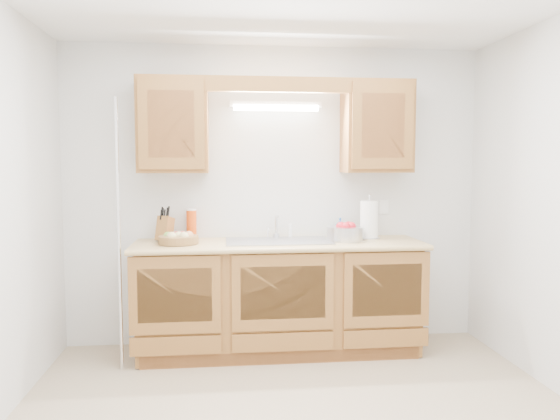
{
  "coord_description": "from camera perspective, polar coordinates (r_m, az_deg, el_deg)",
  "views": [
    {
      "loc": [
        -0.46,
        -3.11,
        1.52
      ],
      "look_at": [
        -0.03,
        0.85,
        1.18
      ],
      "focal_mm": 35.0,
      "sensor_mm": 36.0,
      "label": 1
    }
  ],
  "objects": [
    {
      "name": "fruit_basket",
      "position": [
        4.32,
        -10.54,
        -2.95
      ],
      "size": [
        0.38,
        0.38,
        0.1
      ],
      "rotation": [
        0.0,
        0.0,
        -0.26
      ],
      "color": "olive",
      "rests_on": "countertop"
    },
    {
      "name": "soap_bottle",
      "position": [
        4.63,
        6.31,
        -1.85
      ],
      "size": [
        0.1,
        0.1,
        0.17
      ],
      "primitive_type": "imported",
      "rotation": [
        0.0,
        0.0,
        -0.44
      ],
      "color": "blue",
      "rests_on": "countertop"
    },
    {
      "name": "room",
      "position": [
        3.15,
        2.16,
        -0.11
      ],
      "size": [
        3.52,
        3.5,
        2.5
      ],
      "color": "tan",
      "rests_on": "ground"
    },
    {
      "name": "apple_bowl",
      "position": [
        4.45,
        6.83,
        -2.35
      ],
      "size": [
        0.36,
        0.36,
        0.15
      ],
      "rotation": [
        0.0,
        0.0,
        -0.23
      ],
      "color": "silver",
      "rests_on": "countertop"
    },
    {
      "name": "upper_cabinet_left",
      "position": [
        4.47,
        -11.09,
        8.65
      ],
      "size": [
        0.55,
        0.33,
        0.75
      ],
      "primitive_type": "cube",
      "color": "brown",
      "rests_on": "room"
    },
    {
      "name": "upper_cabinet_right",
      "position": [
        4.63,
        10.06,
        8.52
      ],
      "size": [
        0.55,
        0.33,
        0.75
      ],
      "primitive_type": "cube",
      "color": "brown",
      "rests_on": "room"
    },
    {
      "name": "knife_block",
      "position": [
        4.5,
        -11.94,
        -1.87
      ],
      "size": [
        0.16,
        0.19,
        0.29
      ],
      "rotation": [
        0.0,
        0.0,
        -0.43
      ],
      "color": "brown",
      "rests_on": "countertop"
    },
    {
      "name": "outlet_plate",
      "position": [
        4.82,
        10.79,
        0.34
      ],
      "size": [
        0.08,
        0.01,
        0.12
      ],
      "primitive_type": "cube",
      "color": "white",
      "rests_on": "room"
    },
    {
      "name": "base_cabinets",
      "position": [
        4.46,
        -0.13,
        -9.18
      ],
      "size": [
        2.2,
        0.6,
        0.86
      ],
      "primitive_type": "cube",
      "color": "brown",
      "rests_on": "ground"
    },
    {
      "name": "sponge",
      "position": [
        4.7,
        6.13,
        -2.69
      ],
      "size": [
        0.11,
        0.08,
        0.02
      ],
      "rotation": [
        0.0,
        0.0,
        -0.19
      ],
      "color": "#CC333F",
      "rests_on": "countertop"
    },
    {
      "name": "countertop",
      "position": [
        4.36,
        -0.11,
        -3.61
      ],
      "size": [
        2.3,
        0.63,
        0.04
      ],
      "primitive_type": "cube",
      "color": "tan",
      "rests_on": "base_cabinets"
    },
    {
      "name": "sink",
      "position": [
        4.39,
        -0.14,
        -4.24
      ],
      "size": [
        0.84,
        0.46,
        0.36
      ],
      "color": "#9E9EA3",
      "rests_on": "countertop"
    },
    {
      "name": "fluorescent_fixture",
      "position": [
        4.57,
        -0.43,
        10.81
      ],
      "size": [
        0.76,
        0.08,
        0.08
      ],
      "color": "white",
      "rests_on": "room"
    },
    {
      "name": "valance",
      "position": [
        4.36,
        -0.12,
        12.99
      ],
      "size": [
        2.2,
        0.05,
        0.12
      ],
      "primitive_type": "cube",
      "color": "brown",
      "rests_on": "room"
    },
    {
      "name": "orange_canister",
      "position": [
        4.57,
        -9.24,
        -1.46
      ],
      "size": [
        0.1,
        0.1,
        0.25
      ],
      "rotation": [
        0.0,
        0.0,
        -0.17
      ],
      "color": "#D6430B",
      "rests_on": "countertop"
    },
    {
      "name": "wire_shelf_pole",
      "position": [
        4.14,
        -16.49,
        -2.59
      ],
      "size": [
        0.03,
        0.03,
        2.0
      ],
      "primitive_type": "cylinder",
      "color": "silver",
      "rests_on": "ground"
    },
    {
      "name": "paper_towel",
      "position": [
        4.58,
        9.29,
        -1.05
      ],
      "size": [
        0.18,
        0.18,
        0.37
      ],
      "rotation": [
        0.0,
        0.0,
        0.25
      ],
      "color": "silver",
      "rests_on": "countertop"
    }
  ]
}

